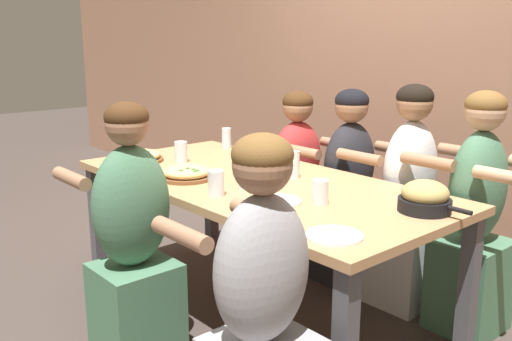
# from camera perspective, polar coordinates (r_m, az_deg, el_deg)

# --- Properties ---
(ground_plane) EXTENTS (18.00, 18.00, 0.00)m
(ground_plane) POSITION_cam_1_polar(r_m,az_deg,el_deg) (3.18, 0.00, -14.03)
(ground_plane) COLOR #423833
(ground_plane) RESTS_ON ground
(restaurant_back_panel) EXTENTS (10.00, 0.06, 3.20)m
(restaurant_back_panel) POSITION_cam_1_polar(r_m,az_deg,el_deg) (3.92, 16.59, 14.86)
(restaurant_back_panel) COLOR #9E7056
(restaurant_back_panel) RESTS_ON ground
(dining_table) EXTENTS (2.05, 0.98, 0.74)m
(dining_table) POSITION_cam_1_polar(r_m,az_deg,el_deg) (2.93, 0.00, -2.37)
(dining_table) COLOR tan
(dining_table) RESTS_ON ground
(pizza_board_main) EXTENTS (0.31, 0.31, 0.05)m
(pizza_board_main) POSITION_cam_1_polar(r_m,az_deg,el_deg) (3.41, -11.88, 1.35)
(pizza_board_main) COLOR brown
(pizza_board_main) RESTS_ON dining_table
(pizza_board_second) EXTENTS (0.28, 0.28, 0.05)m
(pizza_board_second) POSITION_cam_1_polar(r_m,az_deg,el_deg) (2.96, -6.97, -0.29)
(pizza_board_second) COLOR brown
(pizza_board_second) RESTS_ON dining_table
(skillet_bowl) EXTENTS (0.32, 0.22, 0.13)m
(skillet_bowl) POSITION_cam_1_polar(r_m,az_deg,el_deg) (2.49, 16.56, -2.63)
(skillet_bowl) COLOR black
(skillet_bowl) RESTS_ON dining_table
(empty_plate_a) EXTENTS (0.21, 0.21, 0.02)m
(empty_plate_a) POSITION_cam_1_polar(r_m,az_deg,el_deg) (2.13, 7.82, -6.48)
(empty_plate_a) COLOR white
(empty_plate_a) RESTS_ON dining_table
(empty_plate_b) EXTENTS (0.23, 0.23, 0.02)m
(empty_plate_b) POSITION_cam_1_polar(r_m,az_deg,el_deg) (2.53, 2.00, -3.08)
(empty_plate_b) COLOR white
(empty_plate_b) RESTS_ON dining_table
(drinking_glass_a) EXTENTS (0.06, 0.06, 0.12)m
(drinking_glass_a) POSITION_cam_1_polar(r_m,az_deg,el_deg) (2.74, -1.15, -0.78)
(drinking_glass_a) COLOR silver
(drinking_glass_a) RESTS_ON dining_table
(drinking_glass_b) EXTENTS (0.08, 0.08, 0.12)m
(drinking_glass_b) POSITION_cam_1_polar(r_m,az_deg,el_deg) (2.63, -4.02, -1.43)
(drinking_glass_b) COLOR silver
(drinking_glass_b) RESTS_ON dining_table
(drinking_glass_c) EXTENTS (0.06, 0.06, 0.14)m
(drinking_glass_c) POSITION_cam_1_polar(r_m,az_deg,el_deg) (2.95, 3.80, 0.60)
(drinking_glass_c) COLOR silver
(drinking_glass_c) RESTS_ON dining_table
(drinking_glass_d) EXTENTS (0.08, 0.08, 0.12)m
(drinking_glass_d) POSITION_cam_1_polar(r_m,az_deg,el_deg) (3.34, -7.51, 1.74)
(drinking_glass_d) COLOR silver
(drinking_glass_d) RESTS_ON dining_table
(drinking_glass_e) EXTENTS (0.06, 0.06, 0.13)m
(drinking_glass_e) POSITION_cam_1_polar(r_m,az_deg,el_deg) (3.72, -2.97, 3.26)
(drinking_glass_e) COLOR silver
(drinking_glass_e) RESTS_ON dining_table
(drinking_glass_f) EXTENTS (0.07, 0.07, 0.11)m
(drinking_glass_f) POSITION_cam_1_polar(r_m,az_deg,el_deg) (2.52, 6.43, -2.29)
(drinking_glass_f) COLOR silver
(drinking_glass_f) RESTS_ON dining_table
(diner_far_midleft) EXTENTS (0.51, 0.40, 1.12)m
(diner_far_midleft) POSITION_cam_1_polar(r_m,az_deg,el_deg) (3.73, 4.11, -1.40)
(diner_far_midleft) COLOR #B22D2D
(diner_far_midleft) RESTS_ON ground
(diner_near_right) EXTENTS (0.51, 0.40, 1.18)m
(diner_near_right) POSITION_cam_1_polar(r_m,az_deg,el_deg) (1.96, 0.53, -14.87)
(diner_near_right) COLOR #99999E
(diner_near_right) RESTS_ON ground
(diner_far_midright) EXTENTS (0.51, 0.40, 1.22)m
(diner_far_midright) POSITION_cam_1_polar(r_m,az_deg,el_deg) (3.20, 15.00, -3.53)
(diner_far_midright) COLOR silver
(diner_far_midright) RESTS_ON ground
(diner_far_right) EXTENTS (0.51, 0.40, 1.22)m
(diner_far_right) POSITION_cam_1_polar(r_m,az_deg,el_deg) (3.02, 21.08, -5.10)
(diner_far_right) COLOR #477556
(diner_far_right) RESTS_ON ground
(diner_far_center) EXTENTS (0.51, 0.40, 1.17)m
(diner_far_center) POSITION_cam_1_polar(r_m,az_deg,el_deg) (3.44, 9.26, -2.45)
(diner_far_center) COLOR #232328
(diner_far_center) RESTS_ON ground
(diner_near_center) EXTENTS (0.51, 0.40, 1.20)m
(diner_near_center) POSITION_cam_1_polar(r_m,az_deg,el_deg) (2.60, -12.18, -7.67)
(diner_near_center) COLOR #477556
(diner_near_center) RESTS_ON ground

